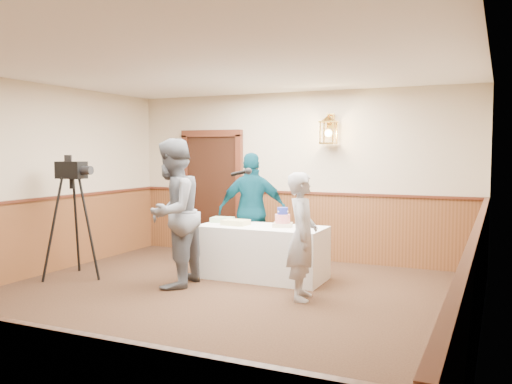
# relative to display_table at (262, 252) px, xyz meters

# --- Properties ---
(ground) EXTENTS (7.00, 7.00, 0.00)m
(ground) POSITION_rel_display_table_xyz_m (-0.06, -1.90, -0.38)
(ground) COLOR black
(ground) RESTS_ON ground
(room_shell) EXTENTS (6.02, 7.02, 2.81)m
(room_shell) POSITION_rel_display_table_xyz_m (-0.12, -1.45, 1.15)
(room_shell) COLOR #C7B195
(room_shell) RESTS_ON ground
(display_table) EXTENTS (1.80, 0.80, 0.75)m
(display_table) POSITION_rel_display_table_xyz_m (0.00, 0.00, 0.00)
(display_table) COLOR white
(display_table) RESTS_ON ground
(tiered_cake) EXTENTS (0.33, 0.33, 0.27)m
(tiered_cake) POSITION_rel_display_table_xyz_m (0.29, 0.06, 0.48)
(tiered_cake) COLOR beige
(tiered_cake) RESTS_ON display_table
(sheet_cake_yellow) EXTENTS (0.36, 0.27, 0.07)m
(sheet_cake_yellow) POSITION_rel_display_table_xyz_m (-0.40, -0.04, 0.41)
(sheet_cake_yellow) COLOR #DFE186
(sheet_cake_yellow) RESTS_ON display_table
(sheet_cake_green) EXTENTS (0.33, 0.28, 0.07)m
(sheet_cake_green) POSITION_rel_display_table_xyz_m (-0.72, 0.16, 0.41)
(sheet_cake_green) COLOR #A3C98E
(sheet_cake_green) RESTS_ON display_table
(interviewer) EXTENTS (1.60, 1.04, 1.98)m
(interviewer) POSITION_rel_display_table_xyz_m (-0.89, -0.93, 0.62)
(interviewer) COLOR slate
(interviewer) RESTS_ON ground
(baker) EXTENTS (0.50, 0.64, 1.56)m
(baker) POSITION_rel_display_table_xyz_m (0.89, -0.80, 0.40)
(baker) COLOR #9C9DA2
(baker) RESTS_ON ground
(assistant_p) EXTENTS (1.14, 0.83, 1.79)m
(assistant_p) POSITION_rel_display_table_xyz_m (-0.40, 0.55, 0.52)
(assistant_p) COLOR #083A49
(assistant_p) RESTS_ON ground
(tv_camera_rig) EXTENTS (0.65, 0.61, 1.67)m
(tv_camera_rig) POSITION_rel_display_table_xyz_m (-2.47, -1.09, 0.37)
(tv_camera_rig) COLOR black
(tv_camera_rig) RESTS_ON ground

